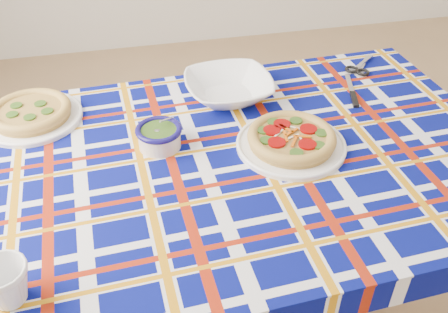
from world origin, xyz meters
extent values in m
plane|color=#9B7750|center=(0.00, 0.00, 0.00)|extent=(4.00, 4.00, 0.00)
cube|color=brown|center=(-0.59, -0.25, 0.68)|extent=(1.53, 1.00, 0.04)
cylinder|color=brown|center=(-1.30, 0.13, 0.33)|extent=(0.06, 0.06, 0.66)
cylinder|color=brown|center=(0.08, 0.19, 0.33)|extent=(0.06, 0.06, 0.66)
imported|color=white|center=(-0.53, 0.05, 0.74)|extent=(0.28, 0.28, 0.07)
imported|color=white|center=(-1.11, -0.60, 0.75)|extent=(0.11, 0.11, 0.09)
camera|label=1|loc=(-0.84, -1.27, 1.52)|focal=40.00mm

